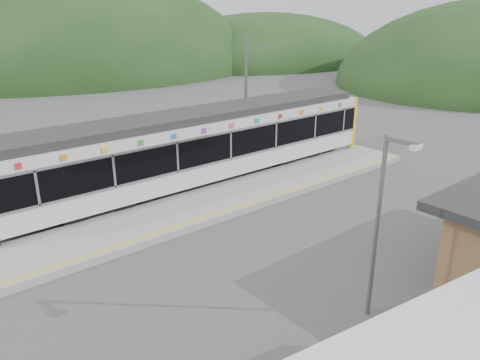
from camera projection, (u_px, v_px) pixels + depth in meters
ground at (251, 235)px, 18.33m from camera, size 120.00×120.00×0.00m
hills at (273, 170)px, 25.87m from camera, size 146.00×149.00×26.00m
platform at (202, 206)px, 20.67m from camera, size 26.00×3.20×0.30m
yellow_line at (220, 212)px, 19.68m from camera, size 26.00×0.10×0.01m
train at (204, 144)px, 23.22m from camera, size 20.44×3.01×3.74m
catenary_mast_east at (246, 94)px, 27.47m from camera, size 0.18×1.80×7.00m
lamp_post at (382, 214)px, 12.45m from camera, size 0.36×0.96×5.37m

